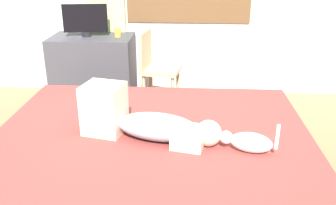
{
  "coord_description": "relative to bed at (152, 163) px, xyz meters",
  "views": [
    {
      "loc": [
        0.33,
        -2.13,
        1.63
      ],
      "look_at": [
        0.18,
        0.34,
        0.61
      ],
      "focal_mm": 39.81,
      "sensor_mm": 36.0,
      "label": 1
    }
  ],
  "objects": [
    {
      "name": "ground_plane",
      "position": [
        -0.08,
        -0.14,
        -0.23
      ],
      "size": [
        16.0,
        16.0,
        0.0
      ],
      "primitive_type": "plane",
      "color": "olive"
    },
    {
      "name": "bed",
      "position": [
        0.0,
        0.0,
        0.0
      ],
      "size": [
        2.24,
        1.91,
        0.46
      ],
      "color": "brown",
      "rests_on": "ground"
    },
    {
      "name": "person_lying",
      "position": [
        -0.05,
        -0.04,
        0.35
      ],
      "size": [
        0.94,
        0.44,
        0.34
      ],
      "color": "#8C939E",
      "rests_on": "bed"
    },
    {
      "name": "cat",
      "position": [
        0.62,
        -0.21,
        0.3
      ],
      "size": [
        0.35,
        0.18,
        0.21
      ],
      "color": "silver",
      "rests_on": "bed"
    },
    {
      "name": "desk",
      "position": [
        -0.84,
        1.74,
        0.14
      ],
      "size": [
        0.9,
        0.56,
        0.74
      ],
      "color": "#38383D",
      "rests_on": "ground"
    },
    {
      "name": "tv_monitor",
      "position": [
        -0.89,
        1.74,
        0.7
      ],
      "size": [
        0.48,
        0.1,
        0.35
      ],
      "color": "black",
      "rests_on": "desk"
    },
    {
      "name": "cup",
      "position": [
        -0.54,
        1.74,
        0.56
      ],
      "size": [
        0.07,
        0.07,
        0.09
      ],
      "primitive_type": "cylinder",
      "color": "gold",
      "rests_on": "desk"
    },
    {
      "name": "chair_by_desk",
      "position": [
        -0.12,
        1.46,
        0.28
      ],
      "size": [
        0.43,
        0.43,
        0.86
      ],
      "color": "tan",
      "rests_on": "ground"
    }
  ]
}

